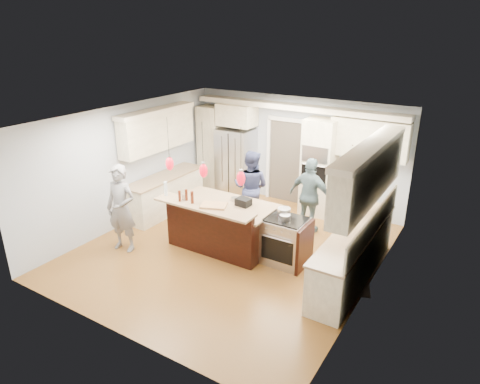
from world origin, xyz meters
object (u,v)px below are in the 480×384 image
at_px(person_bar_end, 121,209).
at_px(person_far_left, 251,187).
at_px(kitchen_island, 222,224).
at_px(refrigerator, 236,163).
at_px(island_range, 286,241).

xyz_separation_m(person_bar_end, person_far_left, (1.53, 2.45, -0.03)).
bearing_deg(kitchen_island, person_far_left, 94.06).
height_order(refrigerator, person_bar_end, refrigerator).
distance_m(person_bar_end, person_far_left, 2.89).
distance_m(kitchen_island, person_bar_end, 2.03).
bearing_deg(refrigerator, person_far_left, -46.55).
bearing_deg(refrigerator, island_range, -42.59).
distance_m(refrigerator, island_range, 3.71).
xyz_separation_m(island_range, person_far_left, (-1.50, 1.21, 0.40)).
relative_size(island_range, person_bar_end, 0.52).
bearing_deg(refrigerator, person_bar_end, -94.92).
bearing_deg(island_range, kitchen_island, -176.90).
bearing_deg(person_far_left, person_bar_end, 50.09).
height_order(island_range, person_bar_end, person_bar_end).
distance_m(kitchen_island, person_far_left, 1.35).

